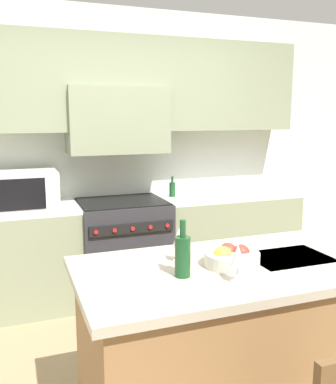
% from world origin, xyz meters
% --- Properties ---
extents(back_cabinetry, '(10.00, 0.46, 2.70)m').
position_xyz_m(back_cabinetry, '(0.00, 1.89, 1.60)').
color(back_cabinetry, silver).
rests_on(back_cabinetry, ground_plane).
extents(back_counter, '(3.60, 0.62, 0.91)m').
position_xyz_m(back_counter, '(-0.00, 1.64, 0.46)').
color(back_counter, gray).
rests_on(back_counter, ground_plane).
extents(range_stove, '(0.81, 0.70, 0.92)m').
position_xyz_m(range_stove, '(0.00, 1.62, 0.46)').
color(range_stove, '#2D2D33').
rests_on(range_stove, ground_plane).
extents(microwave, '(0.58, 0.45, 0.31)m').
position_xyz_m(microwave, '(-0.86, 1.64, 1.07)').
color(microwave, silver).
rests_on(microwave, back_counter).
extents(kitchen_island, '(1.60, 0.86, 0.93)m').
position_xyz_m(kitchen_island, '(0.10, -0.28, 0.47)').
color(kitchen_island, olive).
rests_on(kitchen_island, ground_plane).
extents(wine_bottle, '(0.08, 0.08, 0.28)m').
position_xyz_m(wine_bottle, '(-0.19, -0.34, 1.04)').
color(wine_bottle, '#194723').
rests_on(wine_bottle, kitchen_island).
extents(wine_glass_near, '(0.07, 0.07, 0.18)m').
position_xyz_m(wine_glass_near, '(0.02, -0.49, 1.06)').
color(wine_glass_near, white).
rests_on(wine_glass_near, kitchen_island).
extents(wine_glass_far, '(0.07, 0.07, 0.18)m').
position_xyz_m(wine_glass_far, '(-0.13, -0.13, 1.06)').
color(wine_glass_far, white).
rests_on(wine_glass_far, kitchen_island).
extents(fruit_bowl, '(0.29, 0.29, 0.11)m').
position_xyz_m(fruit_bowl, '(0.10, -0.29, 0.98)').
color(fruit_bowl, silver).
rests_on(fruit_bowl, kitchen_island).
extents(oil_bottle_on_counter, '(0.06, 0.06, 0.20)m').
position_xyz_m(oil_bottle_on_counter, '(0.52, 1.69, 0.99)').
color(oil_bottle_on_counter, '#194723').
rests_on(oil_bottle_on_counter, back_counter).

